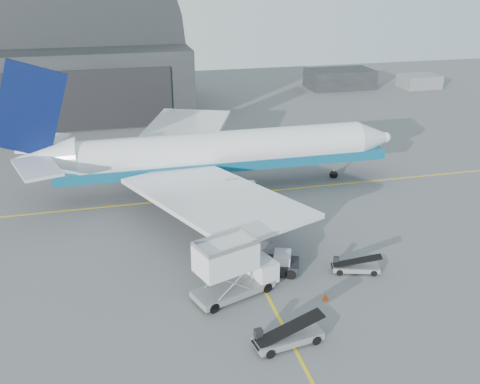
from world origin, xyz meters
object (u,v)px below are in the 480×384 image
object	(u,v)px
catering_truck	(232,269)
belt_loader_a	(287,337)
pushback_tug	(277,264)
belt_loader_b	(355,267)
airliner	(210,153)

from	to	relation	value
catering_truck	belt_loader_a	distance (m)	7.43
pushback_tug	belt_loader_a	xyz separation A→B (m)	(-2.20, -9.52, -0.08)
pushback_tug	belt_loader_b	xyz separation A→B (m)	(6.61, -1.73, -0.20)
pushback_tug	belt_loader_a	world-z (taller)	belt_loader_a
airliner	belt_loader_b	bearing A→B (deg)	-67.89
catering_truck	belt_loader_b	distance (m)	11.38
airliner	belt_loader_b	distance (m)	23.35
catering_truck	pushback_tug	world-z (taller)	catering_truck
pushback_tug	belt_loader_b	distance (m)	6.83
airliner	belt_loader_a	xyz separation A→B (m)	(-0.15, -29.09, -3.92)
airliner	belt_loader_a	size ratio (longest dim) A/B	8.59
pushback_tug	catering_truck	bearing A→B (deg)	-126.94
catering_truck	belt_loader_b	bearing A→B (deg)	-14.90
belt_loader_a	belt_loader_b	distance (m)	11.76
pushback_tug	belt_loader_a	bearing A→B (deg)	-80.68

